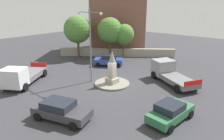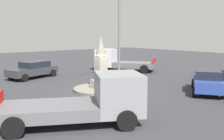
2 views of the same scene
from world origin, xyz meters
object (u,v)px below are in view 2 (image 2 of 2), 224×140
Objects in this scene: monument at (101,65)px; streetlamp at (119,22)px; car_blue_far_side at (207,81)px; truck_white_near_island at (118,61)px; car_dark_grey_passing at (33,69)px; truck_grey_waiting at (91,101)px.

streetlamp is at bearing 18.88° from monument.
car_blue_far_side is (2.55, -5.85, -3.97)m from streetlamp.
car_dark_grey_passing is at bearing 170.86° from truck_white_near_island.
car_blue_far_side is at bearing -66.46° from streetlamp.
car_blue_far_side is (4.89, -5.05, -0.94)m from monument.
truck_white_near_island is 0.99× the size of truck_grey_waiting.
car_blue_far_side is at bearing -100.66° from truck_white_near_island.
car_blue_far_side is (6.48, -12.83, 0.02)m from car_dark_grey_passing.
car_dark_grey_passing is 12.88m from truck_grey_waiting.
monument is at bearing 48.86° from truck_grey_waiting.
car_blue_far_side is at bearing -63.20° from car_dark_grey_passing.
truck_white_near_island is (2.15, 11.44, 0.25)m from car_blue_far_side.
monument is 0.75× the size of car_dark_grey_passing.
truck_white_near_island is at bearing 49.97° from streetlamp.
truck_white_near_island reaches higher than car_dark_grey_passing.
streetlamp reaches higher than car_dark_grey_passing.
streetlamp is 1.25× the size of truck_white_near_island.
streetlamp is 1.88× the size of car_blue_far_side.
streetlamp is at bearing -130.03° from truck_white_near_island.
monument is 9.55m from truck_white_near_island.
car_blue_far_side is at bearing -1.40° from truck_grey_waiting.
truck_white_near_island is at bearing -9.14° from car_dark_grey_passing.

